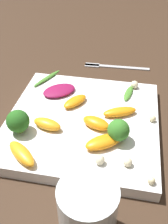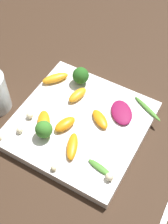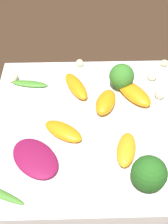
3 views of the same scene
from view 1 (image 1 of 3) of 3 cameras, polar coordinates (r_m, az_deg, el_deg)
name	(u,v)px [view 1 (image 1 of 3)]	position (r m, az deg, el deg)	size (l,w,h in m)	color
ground_plane	(83,127)	(0.55, -0.30, -3.23)	(2.40, 2.40, 0.00)	#382619
plate	(83,122)	(0.55, -0.31, -2.26)	(0.31, 0.31, 0.03)	white
drinking_glass	(88,214)	(0.37, 0.78, -21.38)	(0.08, 0.08, 0.11)	silver
fork	(110,66)	(0.76, 5.60, 9.94)	(0.18, 0.02, 0.01)	#B2B2B7
radicchio_leaf_0	(59,90)	(0.61, -5.42, 4.69)	(0.09, 0.09, 0.01)	maroon
orange_segment_0	(120,112)	(0.54, 7.79, 0.04)	(0.07, 0.05, 0.02)	orange
orange_segment_1	(104,142)	(0.48, 4.28, -6.49)	(0.08, 0.06, 0.02)	orange
orange_segment_2	(96,123)	(0.51, 2.67, -2.40)	(0.06, 0.05, 0.02)	orange
orange_segment_3	(22,154)	(0.47, -13.43, -8.79)	(0.07, 0.06, 0.02)	orange
orange_segment_4	(75,101)	(0.57, -1.96, 2.34)	(0.06, 0.07, 0.02)	orange
orange_segment_5	(47,124)	(0.51, -8.03, -2.61)	(0.06, 0.04, 0.02)	orange
broccoli_floret_0	(118,130)	(0.48, 7.52, -3.98)	(0.04, 0.04, 0.05)	#7A9E51
broccoli_floret_1	(18,121)	(0.51, -14.19, -1.99)	(0.04, 0.04, 0.05)	#84AD5B
arugula_sprig_0	(128,93)	(0.61, 9.66, 4.06)	(0.03, 0.06, 0.01)	#47842D
arugula_sprig_1	(47,78)	(0.66, -8.04, 7.30)	(0.05, 0.09, 0.01)	#47842D
macadamia_nut_0	(153,118)	(0.54, 14.69, -1.37)	(0.01, 0.01, 0.01)	beige
macadamia_nut_1	(134,85)	(0.63, 10.91, 5.87)	(0.02, 0.02, 0.02)	beige
macadamia_nut_2	(128,162)	(0.45, 9.47, -10.69)	(0.02, 0.02, 0.02)	beige
macadamia_nut_3	(100,160)	(0.45, 3.44, -10.31)	(0.02, 0.02, 0.02)	beige
macadamia_nut_4	(151,181)	(0.44, 14.46, -14.25)	(0.01, 0.01, 0.01)	beige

